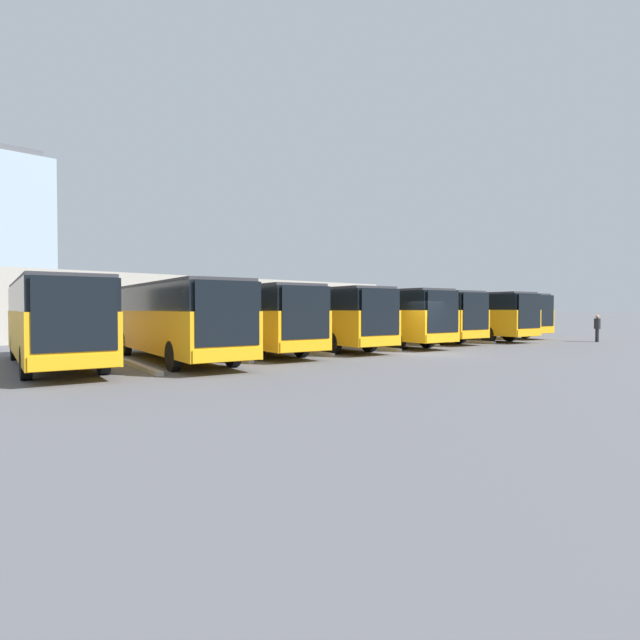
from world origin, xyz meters
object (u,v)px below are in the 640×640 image
Objects in this scene: bus_4 at (313,315)px; bus_6 at (173,318)px; bus_7 at (53,319)px; bus_5 at (245,316)px; bus_2 at (407,314)px; pedestrian at (597,327)px; bus_1 at (457,314)px; bus_3 at (371,315)px; bus_0 at (477,313)px.

bus_4 is 1.00× the size of bus_6.
bus_5 is at bearing -171.39° from bus_7.
pedestrian is (-8.38, 8.74, -0.84)m from bus_2.
bus_1 is 8.46m from bus_3.
bus_1 and bus_3 have the same top height.
bus_3 is at bearing 17.34° from bus_2.
bus_1 is 1.00× the size of bus_5.
bus_3 is 16.91m from bus_7.
bus_1 is at bearing 173.75° from bus_2.
bus_7 is at bearing 8.29° from bus_0.
bus_2 is (4.22, -1.11, 0.00)m from bus_1.
bus_0 is 1.00× the size of bus_6.
bus_0 and bus_6 have the same top height.
bus_1 is 6.60× the size of pedestrian.
bus_4 is at bearing 4.52° from bus_1.
pedestrian is at bearing 142.28° from bus_2.
bus_2 reaches higher than pedestrian.
bus_4 is 4.23m from bus_5.
pedestrian is at bearing 155.81° from bus_3.
bus_1 is 1.00× the size of bus_6.
bus_7 is 6.60× the size of pedestrian.
bus_2 is at bearing -167.69° from bus_6.
bus_7 is (25.35, -1.06, 0.00)m from bus_1.
bus_2 and bus_6 have the same top height.
bus_4 is at bearing 8.73° from bus_0.
bus_5 reaches higher than pedestrian.
bus_3 is at bearing -175.70° from bus_5.
bus_6 is at bearing 12.31° from bus_2.
bus_4 is at bearing -172.30° from bus_7.
bus_2 is 1.00× the size of bus_5.
bus_1 is at bearing 21.18° from bus_0.
bus_6 is (8.45, 0.90, 0.00)m from bus_4.
pedestrian is (-16.83, 8.52, -0.84)m from bus_4.
bus_7 is (21.12, 0.05, 0.00)m from bus_2.
bus_7 is (8.45, 0.02, 0.00)m from bus_5.
bus_0 and bus_1 have the same top height.
bus_4 and bus_6 have the same top height.
bus_2 is 12.14m from pedestrian.
bus_0 is 8.45m from bus_2.
bus_3 and bus_7 have the same top height.
bus_1 is at bearing -73.95° from pedestrian.
bus_5 is at bearing 4.30° from bus_3.
bus_0 is 1.00× the size of bus_4.
bus_5 is 8.45m from bus_7.
pedestrian is (-12.60, 8.09, -0.84)m from bus_3.
bus_1 and bus_5 have the same top height.
bus_0 is 1.00× the size of bus_7.
bus_0 is 8.62m from pedestrian.
bus_4 and bus_7 have the same top height.
bus_7 reaches higher than pedestrian.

